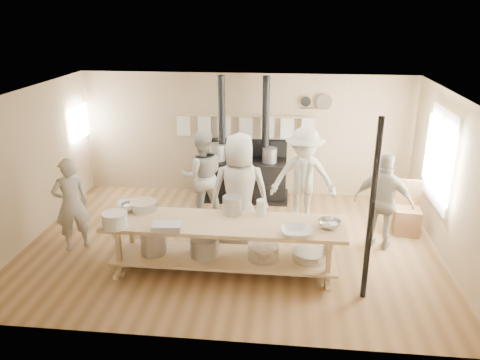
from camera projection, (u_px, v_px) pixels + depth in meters
The scene contains 24 objects.
ground at pixel (231, 244), 8.12m from camera, with size 7.00×7.00×0.00m, color brown.
room_shell at pixel (231, 155), 7.55m from camera, with size 7.00×7.00×7.00m.
window_right at pixel (441, 158), 7.82m from camera, with size 0.09×1.50×1.65m.
left_opening at pixel (79, 123), 9.77m from camera, with size 0.00×0.90×0.90m.
stove at pixel (243, 175), 9.91m from camera, with size 1.90×0.75×2.60m.
towel_rail at pixel (245, 124), 9.82m from camera, with size 3.00×0.04×0.47m.
back_wall_shelf at pixel (316, 104), 9.55m from camera, with size 0.63×0.14×0.32m.
prep_table at pixel (223, 242), 7.10m from camera, with size 3.60×0.90×0.85m.
support_post at pixel (371, 213), 6.21m from camera, with size 0.08×0.08×2.60m, color black.
cook_far_left at pixel (71, 204), 7.73m from camera, with size 0.59×0.38×1.60m, color #AEAC9A.
cook_left at pixel (202, 176), 8.82m from camera, with size 0.85×0.66×1.74m, color #AEAC9A.
cook_center at pixel (240, 192), 7.75m from camera, with size 0.97×0.63×1.98m, color #AEAC9A.
cook_right at pixel (384, 202), 7.74m from camera, with size 0.97×0.41×1.66m, color #AEAC9A.
cook_by_window at pixel (304, 178), 8.56m from camera, with size 1.20×0.69×1.86m, color #AEAC9A.
chair at pixel (407, 218), 8.46m from camera, with size 0.50×0.50×0.96m.
bowl_white_a at pixel (130, 206), 7.43m from camera, with size 0.41×0.41×0.10m, color white.
bowl_steel_a at pixel (130, 206), 7.43m from camera, with size 0.28×0.28×0.09m, color silver.
bowl_white_b at pixel (296, 232), 6.55m from camera, with size 0.44×0.44×0.11m, color white.
bowl_steel_b at pixel (329, 224), 6.80m from camera, with size 0.33×0.33×0.10m, color silver.
roasting_pan at pixel (167, 226), 6.74m from camera, with size 0.42×0.28×0.09m, color #B2B2B7.
mixing_bowl_large at pixel (144, 205), 7.40m from camera, with size 0.43×0.43×0.14m, color silver.
bucket_galv at pixel (232, 205), 7.23m from camera, with size 0.30×0.30×0.28m, color gray.
deep_bowl_enamel at pixel (115, 220), 6.79m from camera, with size 0.36×0.36×0.23m, color white.
pitcher at pixel (261, 207), 7.20m from camera, with size 0.15×0.15×0.24m, color white.
Camera 1 is at (0.90, -7.17, 3.87)m, focal length 35.00 mm.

